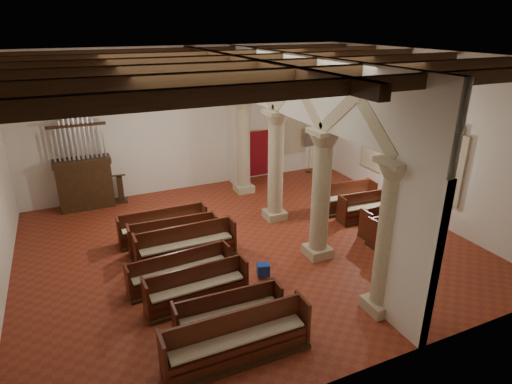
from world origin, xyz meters
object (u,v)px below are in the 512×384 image
Objects in this scene: pipe_organ at (84,174)px; nave_pew_0 at (238,346)px; processional_banner at (309,157)px; lectern at (121,190)px; aisle_pew_0 at (393,233)px.

pipe_organ is 10.43m from nave_pew_0.
processional_banner is at bearing 52.43° from nave_pew_0.
pipe_organ reaches higher than lectern.
lectern is at bearing -0.51° from pipe_organ.
pipe_organ is 10.18m from processional_banner.
aisle_pew_0 is at bearing -39.10° from pipe_organ.
lectern is at bearing 133.55° from aisle_pew_0.
nave_pew_0 is at bearing -77.08° from pipe_organ.
pipe_organ reaches higher than nave_pew_0.
pipe_organ is 11.65m from aisle_pew_0.
lectern is 0.71× the size of aisle_pew_0.
lectern is 8.87m from processional_banner.
nave_pew_0 is 7.25m from aisle_pew_0.
aisle_pew_0 is (-1.15, -7.31, -0.44)m from processional_banner.
nave_pew_0 is (-7.84, -10.11, -0.41)m from processional_banner.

